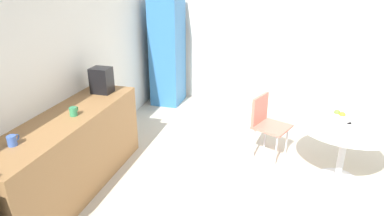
% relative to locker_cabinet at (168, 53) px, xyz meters
% --- Properties ---
extents(ground_plane, '(6.00, 6.00, 0.00)m').
position_rel_locker_cabinet_xyz_m(ground_plane, '(-2.55, -2.55, -0.94)').
color(ground_plane, beige).
extents(wall_back, '(6.00, 0.10, 2.60)m').
position_rel_locker_cabinet_xyz_m(wall_back, '(-2.55, 0.45, 0.36)').
color(wall_back, white).
rests_on(wall_back, ground_plane).
extents(wall_side_right, '(0.10, 6.00, 2.60)m').
position_rel_locker_cabinet_xyz_m(wall_side_right, '(0.45, -2.55, 0.36)').
color(wall_side_right, white).
rests_on(wall_side_right, ground_plane).
extents(counter_block, '(2.23, 0.60, 0.90)m').
position_rel_locker_cabinet_xyz_m(counter_block, '(-2.95, 0.10, -0.49)').
color(counter_block, '#9E7042').
rests_on(counter_block, ground_plane).
extents(locker_cabinet, '(0.60, 0.50, 1.88)m').
position_rel_locker_cabinet_xyz_m(locker_cabinet, '(0.00, 0.00, 0.00)').
color(locker_cabinet, '#3372B2').
rests_on(locker_cabinet, ground_plane).
extents(round_table, '(1.15, 1.15, 0.75)m').
position_rel_locker_cabinet_xyz_m(round_table, '(-1.90, -2.82, -0.32)').
color(round_table, silver).
rests_on(round_table, ground_plane).
extents(chair_coral, '(0.55, 0.55, 0.83)m').
position_rel_locker_cabinet_xyz_m(chair_coral, '(-1.52, -1.90, -0.42)').
color(chair_coral, silver).
rests_on(chair_coral, ground_plane).
extents(fruit_bowl, '(0.24, 0.24, 0.11)m').
position_rel_locker_cabinet_xyz_m(fruit_bowl, '(-1.83, -2.74, -0.15)').
color(fruit_bowl, silver).
rests_on(fruit_bowl, round_table).
extents(mug_white, '(0.13, 0.08, 0.09)m').
position_rel_locker_cabinet_xyz_m(mug_white, '(-3.58, 0.15, 0.01)').
color(mug_white, '#3F66BF').
rests_on(mug_white, counter_block).
extents(mug_green, '(0.13, 0.08, 0.09)m').
position_rel_locker_cabinet_xyz_m(mug_green, '(-2.16, 0.07, 0.01)').
color(mug_green, white).
rests_on(mug_green, counter_block).
extents(mug_red, '(0.13, 0.08, 0.09)m').
position_rel_locker_cabinet_xyz_m(mug_red, '(-2.86, 0.02, 0.01)').
color(mug_red, '#338C59').
rests_on(mug_red, counter_block).
extents(coffee_maker, '(0.20, 0.24, 0.32)m').
position_rel_locker_cabinet_xyz_m(coffee_maker, '(-2.12, 0.10, 0.12)').
color(coffee_maker, black).
rests_on(coffee_maker, counter_block).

